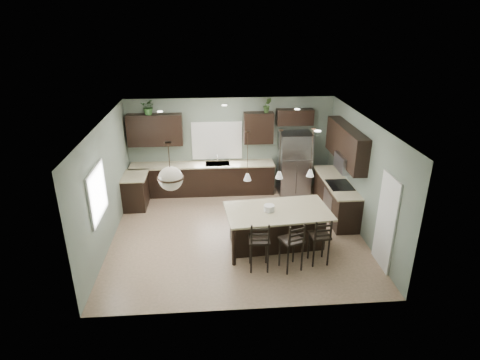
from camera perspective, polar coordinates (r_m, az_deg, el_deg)
name	(u,v)px	position (r m, az deg, el deg)	size (l,w,h in m)	color
ground	(237,233)	(9.96, -0.40, -7.56)	(6.00, 6.00, 0.00)	#9E8466
pantry_door	(386,222)	(8.84, 20.05, -5.70)	(0.04, 0.82, 2.04)	white
window_back	(217,141)	(11.84, -3.30, 5.63)	(1.35, 0.02, 1.00)	white
window_left	(97,193)	(8.85, -19.71, -1.79)	(0.02, 1.10, 1.00)	white
left_return_cabs	(136,192)	(11.45, -14.63, -1.60)	(0.60, 0.90, 0.90)	black
left_return_countertop	(135,176)	(11.27, -14.77, 0.58)	(0.66, 0.96, 0.04)	beige
back_lower_cabs	(203,179)	(11.95, -5.31, 0.11)	(4.20, 0.60, 0.90)	black
back_countertop	(202,165)	(11.76, -5.39, 2.19)	(4.20, 0.66, 0.04)	beige
sink_inset	(218,164)	(11.75, -3.20, 2.32)	(0.70, 0.45, 0.01)	gray
faucet	(218,159)	(11.67, -3.21, 2.94)	(0.02, 0.02, 0.28)	silver
back_upper_left	(155,130)	(11.68, -12.00, 6.97)	(1.55, 0.34, 0.90)	black
back_upper_right	(258,128)	(11.66, 2.63, 7.42)	(0.85, 0.34, 0.90)	black
fridge_header	(295,117)	(11.76, 7.80, 8.87)	(1.05, 0.34, 0.45)	black
right_lower_cabs	(336,198)	(11.01, 13.44, -2.49)	(0.60, 2.35, 0.90)	black
right_countertop	(336,182)	(10.82, 13.56, -0.24)	(0.66, 2.35, 0.04)	beige
cooktop	(340,185)	(10.57, 14.00, -0.69)	(0.58, 0.75, 0.02)	black
wall_oven_front	(327,203)	(10.68, 12.30, -3.18)	(0.01, 0.72, 0.60)	gray
right_upper_cabs	(346,144)	(10.52, 14.85, 4.96)	(0.34, 2.35, 0.90)	black
microwave	(346,163)	(10.38, 14.84, 2.39)	(0.40, 0.75, 0.40)	gray
refrigerator	(294,163)	(11.89, 7.76, 2.35)	(0.90, 0.74, 1.85)	gray
kitchen_island	(277,228)	(9.27, 5.29, -6.85)	(2.32, 1.32, 0.92)	black
serving_dish	(269,208)	(8.98, 4.17, -4.01)	(0.24, 0.24, 0.14)	silver
bar_stool_left	(259,245)	(8.42, 2.73, -9.19)	(0.43, 0.43, 1.15)	black
bar_stool_center	(291,245)	(8.48, 7.30, -9.19)	(0.42, 0.42, 1.13)	black
bar_stool_right	(319,240)	(8.79, 11.19, -8.40)	(0.40, 0.40, 1.09)	black
pendant_left	(248,156)	(8.39, 1.08, 3.41)	(0.17, 0.17, 1.10)	silver
pendant_center	(280,154)	(8.53, 5.72, 3.65)	(0.17, 0.17, 1.10)	white
pendant_right	(312,153)	(8.74, 10.17, 3.85)	(0.17, 0.17, 1.10)	white
chandelier	(170,166)	(7.79, -9.96, 1.93)	(0.52, 0.52, 0.99)	beige
plant_back_left	(149,107)	(11.51, -12.87, 10.12)	(0.40, 0.35, 0.44)	#2C5525
plant_back_right	(267,105)	(11.51, 3.91, 10.58)	(0.23, 0.19, 0.43)	#335023
room_shell	(237,169)	(9.22, -0.43, 1.60)	(6.00, 6.00, 6.00)	slate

